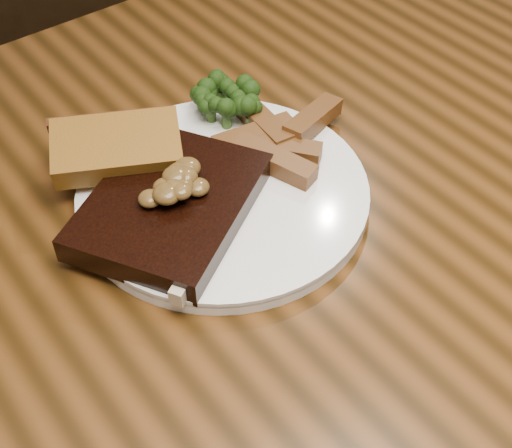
{
  "coord_description": "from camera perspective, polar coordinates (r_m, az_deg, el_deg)",
  "views": [
    {
      "loc": [
        -0.28,
        -0.36,
        1.24
      ],
      "look_at": [
        -0.01,
        -0.01,
        0.78
      ],
      "focal_mm": 50.0,
      "sensor_mm": 36.0,
      "label": 1
    }
  ],
  "objects": [
    {
      "name": "steak",
      "position": [
        0.67,
        -6.85,
        1.51
      ],
      "size": [
        0.22,
        0.21,
        0.03
      ],
      "primitive_type": "cube",
      "rotation": [
        0.0,
        0.0,
        0.54
      ],
      "color": "black",
      "rests_on": "plate"
    },
    {
      "name": "mushroom_pile",
      "position": [
        0.65,
        -6.05,
        3.43
      ],
      "size": [
        0.07,
        0.07,
        0.03
      ],
      "primitive_type": null,
      "color": "brown",
      "rests_on": "steak"
    },
    {
      "name": "plate",
      "position": [
        0.7,
        -2.63,
        2.39
      ],
      "size": [
        0.33,
        0.33,
        0.01
      ],
      "primitive_type": "cylinder",
      "rotation": [
        0.0,
        0.0,
        -0.18
      ],
      "color": "white",
      "rests_on": "dining_table"
    },
    {
      "name": "broccoli_cluster",
      "position": [
        0.77,
        -1.93,
        9.64
      ],
      "size": [
        0.06,
        0.06,
        0.04
      ],
      "primitive_type": null,
      "color": "#19380C",
      "rests_on": "plate"
    },
    {
      "name": "garlic_bread",
      "position": [
        0.72,
        -10.84,
        4.77
      ],
      "size": [
        0.14,
        0.12,
        0.03
      ],
      "primitive_type": "cube",
      "rotation": [
        0.0,
        0.0,
        -0.48
      ],
      "color": "olive",
      "rests_on": "plate"
    },
    {
      "name": "chair_far",
      "position": [
        1.38,
        -11.96,
        10.18
      ],
      "size": [
        0.52,
        0.52,
        0.82
      ],
      "rotation": [
        0.0,
        0.0,
        2.71
      ],
      "color": "black",
      "rests_on": "ground"
    },
    {
      "name": "dining_table",
      "position": [
        0.75,
        0.13,
        -5.46
      ],
      "size": [
        1.6,
        0.9,
        0.75
      ],
      "color": "#4E2B0F",
      "rests_on": "ground"
    },
    {
      "name": "steak_bone",
      "position": [
        0.63,
        -3.82,
        -1.93
      ],
      "size": [
        0.12,
        0.08,
        0.02
      ],
      "primitive_type": "cube",
      "rotation": [
        0.0,
        0.0,
        0.54
      ],
      "color": "#C3B697",
      "rests_on": "plate"
    },
    {
      "name": "potato_wedges",
      "position": [
        0.73,
        1.66,
        6.64
      ],
      "size": [
        0.11,
        0.11,
        0.02
      ],
      "primitive_type": null,
      "color": "brown",
      "rests_on": "plate"
    }
  ]
}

